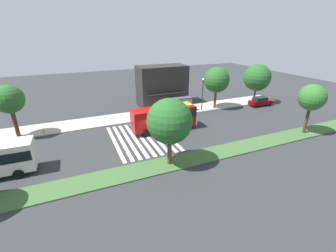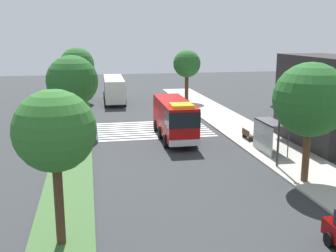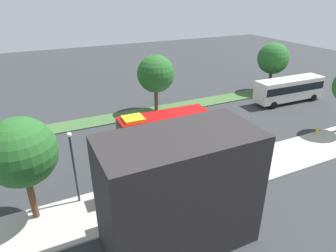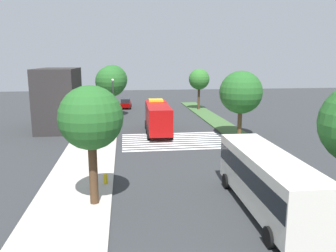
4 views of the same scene
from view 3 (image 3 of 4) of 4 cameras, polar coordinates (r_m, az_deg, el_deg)
ground_plane at (r=32.81m, az=2.50°, el=-1.73°), size 120.00×120.00×0.00m
sidewalk at (r=26.61m, az=11.24°, el=-9.03°), size 60.00×4.83×0.14m
median_strip at (r=39.04m, az=-2.74°, el=2.89°), size 60.00×3.00×0.14m
crosswalk at (r=33.33m, az=4.28°, el=-1.33°), size 7.65×10.99×0.01m
fire_truck at (r=29.68m, az=-1.37°, el=-0.39°), size 9.49×3.00×3.71m
transit_bus at (r=45.21m, az=22.41°, el=6.77°), size 10.60×3.06×3.41m
bus_stop_shelter at (r=22.97m, az=-8.18°, el=-9.35°), size 3.50×1.40×2.46m
bench_near_shelter at (r=24.89m, az=0.91°, el=-9.67°), size 1.60×0.50×0.90m
street_lamp at (r=22.15m, az=-17.85°, el=-6.63°), size 0.36×0.36×5.79m
storefront_building at (r=17.99m, az=2.19°, el=-12.65°), size 9.22×5.41×7.54m
sidewalk_tree_center at (r=20.95m, az=-26.54°, el=-4.60°), size 4.58×4.58×7.51m
median_tree_far_west at (r=48.38m, az=19.67°, el=12.20°), size 4.67×4.67×7.41m
median_tree_west at (r=37.59m, az=-2.38°, el=10.03°), size 4.73×4.73×7.29m
fire_hydrant at (r=36.36m, az=26.83°, el=-0.95°), size 0.28×0.28×0.70m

